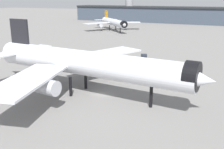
{
  "coord_description": "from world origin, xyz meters",
  "views": [
    {
      "loc": [
        27.29,
        -55.86,
        23.46
      ],
      "look_at": [
        3.68,
        -1.43,
        6.13
      ],
      "focal_mm": 42.4,
      "sensor_mm": 36.0,
      "label": 1
    }
  ],
  "objects_px": {
    "airliner_far_taxiway": "(113,22)",
    "service_truck_front": "(144,59)",
    "baggage_tug_wing": "(80,60)",
    "airliner_near_gate": "(85,64)"
  },
  "relations": [
    {
      "from": "airliner_far_taxiway",
      "to": "baggage_tug_wing",
      "type": "xyz_separation_m",
      "value": [
        26.9,
        -95.26,
        -5.05
      ]
    },
    {
      "from": "airliner_far_taxiway",
      "to": "service_truck_front",
      "type": "height_order",
      "value": "airliner_far_taxiway"
    },
    {
      "from": "airliner_near_gate",
      "to": "airliner_far_taxiway",
      "type": "bearing_deg",
      "value": 116.29
    },
    {
      "from": "airliner_far_taxiway",
      "to": "service_truck_front",
      "type": "relative_size",
      "value": 6.86
    },
    {
      "from": "airliner_far_taxiway",
      "to": "service_truck_front",
      "type": "xyz_separation_m",
      "value": [
        49.47,
        -87.06,
        -4.43
      ]
    },
    {
      "from": "service_truck_front",
      "to": "baggage_tug_wing",
      "type": "height_order",
      "value": "service_truck_front"
    },
    {
      "from": "airliner_near_gate",
      "to": "airliner_far_taxiway",
      "type": "relative_size",
      "value": 1.5
    },
    {
      "from": "airliner_near_gate",
      "to": "airliner_far_taxiway",
      "type": "height_order",
      "value": "airliner_near_gate"
    },
    {
      "from": "airliner_far_taxiway",
      "to": "baggage_tug_wing",
      "type": "height_order",
      "value": "airliner_far_taxiway"
    },
    {
      "from": "airliner_far_taxiway",
      "to": "service_truck_front",
      "type": "bearing_deg",
      "value": -12.65
    }
  ]
}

